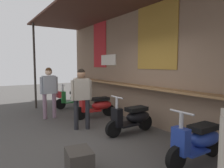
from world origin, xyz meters
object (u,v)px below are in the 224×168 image
(scooter_red, at_px, (97,106))
(shopper_browsing, at_px, (81,93))
(scooter_black, at_px, (133,118))
(merchandise_crate, at_px, (79,162))
(scooter_blue, at_px, (199,140))
(shopper_with_handbag, at_px, (50,88))
(scooter_green, at_px, (75,98))

(scooter_red, relative_size, shopper_browsing, 0.87)
(scooter_black, bearing_deg, merchandise_crate, 28.42)
(scooter_blue, xyz_separation_m, merchandise_crate, (-0.79, -1.93, -0.20))
(scooter_black, relative_size, shopper_browsing, 0.87)
(scooter_blue, height_order, merchandise_crate, scooter_blue)
(shopper_with_handbag, height_order, shopper_browsing, shopper_with_handbag)
(scooter_red, height_order, shopper_with_handbag, shopper_with_handbag)
(scooter_black, distance_m, shopper_browsing, 1.48)
(shopper_with_handbag, bearing_deg, scooter_red, -118.35)
(scooter_red, height_order, scooter_blue, same)
(scooter_blue, height_order, shopper_browsing, shopper_browsing)
(scooter_green, distance_m, shopper_browsing, 2.92)
(scooter_green, relative_size, merchandise_crate, 2.95)
(scooter_green, distance_m, scooter_black, 3.67)
(scooter_black, height_order, shopper_browsing, shopper_browsing)
(scooter_blue, distance_m, merchandise_crate, 2.09)
(shopper_with_handbag, height_order, merchandise_crate, shopper_with_handbag)
(scooter_red, xyz_separation_m, scooter_blue, (3.66, 0.00, 0.00))
(scooter_red, height_order, shopper_browsing, shopper_browsing)
(merchandise_crate, bearing_deg, scooter_red, 146.05)
(scooter_blue, xyz_separation_m, shopper_with_handbag, (-4.41, -1.31, 0.60))
(scooter_red, bearing_deg, scooter_green, -86.09)
(shopper_with_handbag, relative_size, shopper_browsing, 1.01)
(scooter_red, distance_m, shopper_with_handbag, 1.62)
(scooter_green, height_order, merchandise_crate, scooter_green)
(scooter_green, height_order, scooter_red, same)
(scooter_blue, bearing_deg, scooter_red, -88.85)
(scooter_red, distance_m, scooter_black, 1.82)
(shopper_browsing, bearing_deg, scooter_red, 145.53)
(shopper_with_handbag, bearing_deg, shopper_browsing, -165.66)
(scooter_black, xyz_separation_m, scooter_blue, (1.83, -0.00, 0.00))
(shopper_browsing, bearing_deg, shopper_with_handbag, -153.69)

